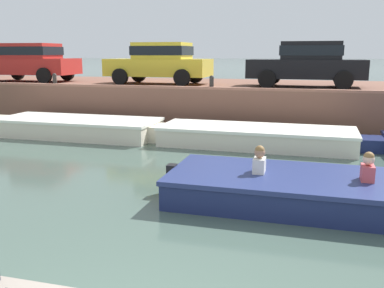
% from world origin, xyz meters
% --- Properties ---
extents(ground_plane, '(400.00, 400.00, 0.00)m').
position_xyz_m(ground_plane, '(0.00, 5.46, 0.00)').
color(ground_plane, '#42564C').
extents(far_quay_wall, '(60.00, 6.00, 1.41)m').
position_xyz_m(far_quay_wall, '(0.00, 13.91, 0.70)').
color(far_quay_wall, brown).
rests_on(far_quay_wall, ground).
extents(far_wall_coping, '(60.00, 0.24, 0.08)m').
position_xyz_m(far_wall_coping, '(0.00, 11.03, 1.45)').
color(far_wall_coping, '#925F4C').
rests_on(far_wall_coping, far_quay_wall).
extents(boat_moored_west_cream, '(6.04, 1.98, 0.57)m').
position_xyz_m(boat_moored_west_cream, '(-5.78, 9.25, 0.28)').
color(boat_moored_west_cream, silver).
rests_on(boat_moored_west_cream, ground).
extents(boat_moored_central_cream, '(6.43, 1.92, 0.54)m').
position_xyz_m(boat_moored_central_cream, '(-0.23, 9.24, 0.27)').
color(boat_moored_central_cream, silver).
rests_on(boat_moored_central_cream, ground).
extents(motorboat_passing, '(6.23, 2.06, 1.00)m').
position_xyz_m(motorboat_passing, '(1.89, 4.70, 0.26)').
color(motorboat_passing, navy).
rests_on(motorboat_passing, ground).
extents(car_leftmost_red, '(3.95, 2.07, 1.54)m').
position_xyz_m(car_leftmost_red, '(-9.76, 12.98, 2.25)').
color(car_leftmost_red, '#B2231E').
rests_on(car_leftmost_red, far_quay_wall).
extents(car_left_inner_yellow, '(3.91, 1.95, 1.54)m').
position_xyz_m(car_left_inner_yellow, '(-4.09, 12.97, 2.25)').
color(car_left_inner_yellow, yellow).
rests_on(car_left_inner_yellow, far_quay_wall).
extents(car_centre_black, '(3.97, 1.99, 1.54)m').
position_xyz_m(car_centre_black, '(1.31, 12.97, 2.25)').
color(car_centre_black, black).
rests_on(car_centre_black, far_quay_wall).
extents(mooring_bollard_west, '(0.15, 0.15, 0.44)m').
position_xyz_m(mooring_bollard_west, '(-7.50, 11.16, 1.65)').
color(mooring_bollard_west, '#2D2B28').
rests_on(mooring_bollard_west, far_quay_wall).
extents(mooring_bollard_mid, '(0.15, 0.15, 0.44)m').
position_xyz_m(mooring_bollard_mid, '(-1.68, 11.16, 1.65)').
color(mooring_bollard_mid, '#2D2B28').
rests_on(mooring_bollard_mid, far_quay_wall).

